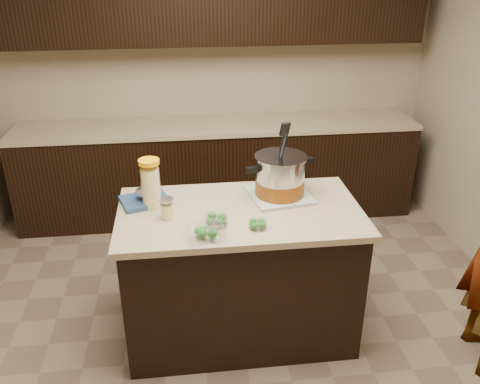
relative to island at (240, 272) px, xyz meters
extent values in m
plane|color=brown|center=(0.00, 0.00, -0.45)|extent=(4.00, 4.00, 0.00)
cube|color=tan|center=(0.00, 2.00, 0.90)|extent=(4.00, 0.04, 2.70)
cube|color=black|center=(0.00, 1.70, -0.02)|extent=(3.60, 0.60, 0.86)
cube|color=tan|center=(0.00, 1.70, 0.43)|extent=(3.60, 0.63, 0.04)
cube|color=black|center=(0.00, 0.00, -0.02)|extent=(1.40, 0.75, 0.86)
cube|color=tan|center=(0.00, 0.00, 0.43)|extent=(1.46, 0.81, 0.04)
cube|color=#60865A|center=(0.27, 0.15, 0.46)|extent=(0.41, 0.41, 0.02)
cylinder|color=#B7B7BC|center=(0.27, 0.15, 0.59)|extent=(0.37, 0.37, 0.24)
cylinder|color=brown|center=(0.27, 0.15, 0.52)|extent=(0.38, 0.38, 0.10)
cylinder|color=#B7B7BC|center=(0.27, 0.15, 0.71)|extent=(0.40, 0.40, 0.02)
cube|color=black|center=(0.09, 0.10, 0.66)|extent=(0.08, 0.06, 0.03)
cube|color=black|center=(0.45, 0.21, 0.66)|extent=(0.08, 0.06, 0.03)
cylinder|color=black|center=(0.27, 0.12, 0.78)|extent=(0.06, 0.13, 0.29)
cylinder|color=#E4DB8B|center=(-0.52, 0.11, 0.57)|extent=(0.14, 0.14, 0.25)
cylinder|color=white|center=(-0.52, 0.11, 0.59)|extent=(0.15, 0.15, 0.28)
cylinder|color=#F7A305|center=(-0.52, 0.11, 0.74)|extent=(0.16, 0.16, 0.02)
cylinder|color=#E4DB8B|center=(-0.43, -0.05, 0.49)|extent=(0.08, 0.08, 0.09)
cylinder|color=white|center=(-0.43, -0.05, 0.50)|extent=(0.09, 0.09, 0.11)
cylinder|color=silver|center=(-0.43, -0.05, 0.57)|extent=(0.09, 0.09, 0.02)
cylinder|color=silver|center=(-0.16, -0.17, 0.48)|extent=(0.15, 0.15, 0.06)
cylinder|color=silver|center=(0.07, -0.23, 0.47)|extent=(0.13, 0.13, 0.05)
cube|color=silver|center=(-0.22, -0.31, 0.48)|extent=(0.20, 0.16, 0.07)
cube|color=navy|center=(-0.57, 0.17, 0.46)|extent=(0.33, 0.30, 0.03)
ellipsoid|color=silver|center=(-0.55, 0.17, 0.51)|extent=(0.14, 0.12, 0.08)
camera|label=1|loc=(-0.33, -2.67, 1.86)|focal=38.00mm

